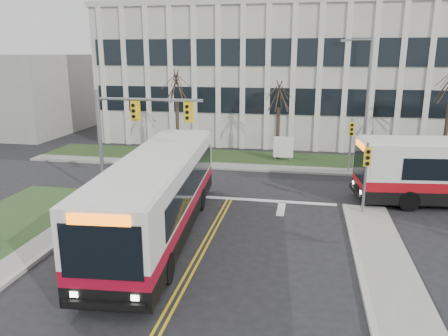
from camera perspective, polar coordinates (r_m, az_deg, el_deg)
ground at (r=17.81m, az=-3.86°, el=-12.37°), size 120.00×120.00×0.00m
sidewalk_cross at (r=31.58m, az=11.99°, el=-0.34°), size 44.00×1.60×0.14m
building_lawn at (r=34.30m, az=11.92°, el=0.84°), size 44.00×5.00×0.12m
office_building at (r=45.39m, az=12.09°, el=11.76°), size 40.00×16.00×12.00m
building_annex at (r=51.28m, az=-25.59°, el=8.72°), size 12.00×12.00×8.00m
mast_arm_signal at (r=24.79m, az=-12.55°, el=5.46°), size 6.11×0.38×6.20m
signal_pole_near at (r=23.13m, az=18.09°, el=-0.03°), size 0.34×0.39×3.80m
signal_pole_far at (r=31.39m, az=16.24°, el=3.86°), size 0.34×0.39×3.80m
streetlight at (r=31.91m, az=17.96°, el=8.79°), size 2.15×0.25×9.20m
directory_sign at (r=33.59m, az=7.76°, el=2.68°), size 1.50×0.12×2.00m
tree_left at (r=34.92m, az=-6.23°, el=10.39°), size 1.80×1.80×7.70m
tree_mid at (r=33.75m, az=7.19°, el=9.14°), size 1.80×1.80×6.82m
bus_main at (r=20.04m, az=-8.50°, el=-3.68°), size 4.08×13.93×3.66m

